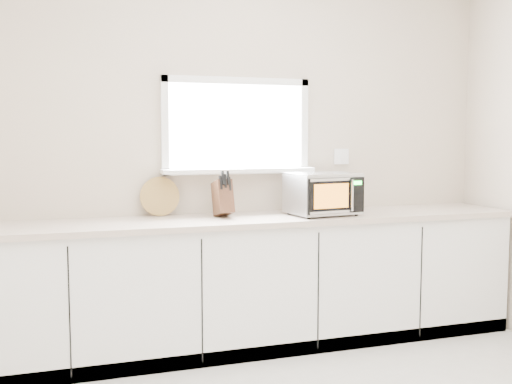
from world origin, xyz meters
name	(u,v)px	position (x,y,z in m)	size (l,w,h in m)	color
back_wall	(236,152)	(0.00, 2.00, 1.36)	(4.00, 0.17, 2.70)	#B4A38F
cabinets	(248,285)	(0.00, 1.70, 0.44)	(3.92, 0.60, 0.88)	white
countertop	(249,220)	(0.00, 1.69, 0.90)	(3.92, 0.64, 0.04)	#C2AFA0
microwave	(323,193)	(0.53, 1.63, 1.08)	(0.50, 0.42, 0.30)	black
knife_block	(223,197)	(-0.17, 1.75, 1.06)	(0.12, 0.23, 0.32)	#4C2D1B
cutting_board	(160,196)	(-0.57, 1.94, 1.06)	(0.28, 0.28, 0.02)	#A68140
coffee_grinder	(355,196)	(0.86, 1.76, 1.03)	(0.16, 0.16, 0.23)	#B2B4B9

